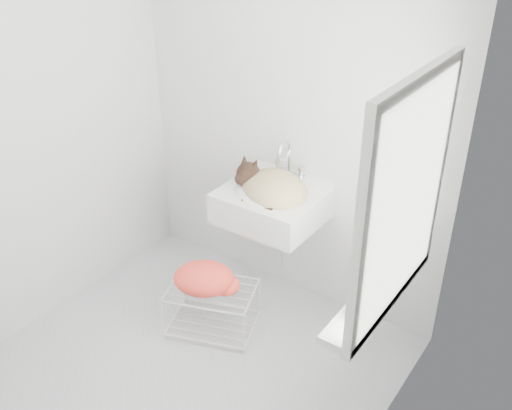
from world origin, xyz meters
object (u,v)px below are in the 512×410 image
Objects in this scene: sink at (272,191)px; wire_rack at (212,309)px; bottle_c at (392,272)px; bottle_a at (355,316)px; bottle_b at (367,301)px; cat at (272,187)px.

wire_rack is (-0.15, -0.44, -0.70)m from sink.
bottle_c is at bearing -21.17° from sink.
bottle_c is (0.00, 0.40, 0.00)m from bottle_a.
bottle_a reaches higher than bottle_b.
cat is 1.13m from bottle_b.
bottle_a is 1.22× the size of bottle_c.
wire_rack is at bearing 169.45° from bottle_b.
wire_rack is at bearing -108.79° from sink.
bottle_a is at bearing -25.37° from cat.
cat is at bearing 69.00° from wire_rack.
bottle_a is at bearing -90.00° from bottle_c.
sink is 1.23× the size of cat.
bottle_b is (0.95, -0.64, 0.00)m from sink.
wire_rack is 2.95× the size of bottle_b.
bottle_b is (1.10, -0.20, 0.70)m from wire_rack.
sink is 1.14m from bottle_b.
sink is 1.22m from bottle_a.
sink is 3.79× the size of bottle_c.
sink is at bearing 145.85° from bottle_b.
bottle_c is at bearing 90.00° from bottle_b.
bottle_a reaches higher than bottle_c.
sink is 1.16× the size of wire_rack.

